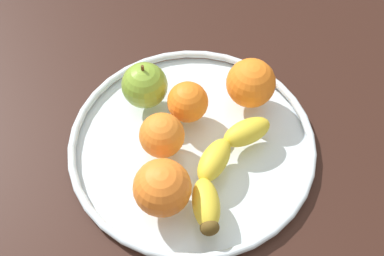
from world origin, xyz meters
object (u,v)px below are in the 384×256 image
(banana, at_px, (222,167))
(fruit_bowl, at_px, (192,143))
(apple, at_px, (145,85))
(orange_center, at_px, (188,102))
(orange_front_right, at_px, (162,135))
(orange_back_right, at_px, (251,83))
(orange_back_left, at_px, (162,188))

(banana, bearing_deg, fruit_bowl, -115.37)
(fruit_bowl, height_order, apple, apple)
(banana, bearing_deg, orange_center, -126.78)
(orange_center, relative_size, orange_front_right, 0.95)
(banana, bearing_deg, orange_front_right, -88.77)
(apple, bearing_deg, orange_front_right, 59.36)
(fruit_bowl, distance_m, orange_center, 0.06)
(orange_back_right, relative_size, orange_center, 1.22)
(apple, distance_m, orange_back_right, 0.16)
(apple, height_order, orange_front_right, apple)
(fruit_bowl, distance_m, orange_back_left, 0.12)
(orange_front_right, bearing_deg, apple, -120.64)
(orange_back_right, bearing_deg, fruit_bowl, -7.69)
(fruit_bowl, height_order, orange_front_right, orange_front_right)
(fruit_bowl, distance_m, orange_back_right, 0.13)
(banana, relative_size, orange_back_right, 2.75)
(fruit_bowl, relative_size, apple, 4.70)
(orange_front_right, bearing_deg, orange_back_right, 166.11)
(fruit_bowl, bearing_deg, orange_front_right, -30.39)
(orange_back_left, bearing_deg, orange_front_right, -136.21)
(orange_back_right, height_order, orange_back_left, orange_back_left)
(apple, relative_size, orange_back_left, 1.02)
(fruit_bowl, relative_size, orange_back_left, 4.77)
(orange_center, distance_m, orange_front_right, 0.07)
(orange_back_right, bearing_deg, orange_front_right, -13.89)
(orange_back_right, height_order, orange_front_right, orange_back_right)
(banana, xyz_separation_m, orange_back_left, (0.09, -0.03, 0.02))
(banana, xyz_separation_m, orange_back_right, (-0.13, -0.05, 0.02))
(banana, xyz_separation_m, apple, (-0.02, -0.17, 0.02))
(orange_front_right, height_order, orange_back_left, orange_back_left)
(apple, bearing_deg, banana, 82.08)
(banana, relative_size, orange_back_left, 2.68)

